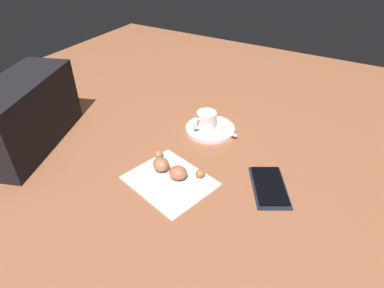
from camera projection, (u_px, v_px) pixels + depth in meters
name	position (u px, v px, depth m)	size (l,w,h in m)	color
ground_plane	(189.00, 156.00, 0.84)	(1.80, 1.80, 0.00)	#995A39
saucer	(210.00, 129.00, 0.94)	(0.14, 0.14, 0.01)	white
espresso_cup	(206.00, 120.00, 0.92)	(0.08, 0.06, 0.05)	white
teaspoon	(210.00, 127.00, 0.93)	(0.02, 0.12, 0.01)	silver
sugar_packet	(216.00, 123.00, 0.95)	(0.07, 0.02, 0.01)	beige
napkin	(170.00, 180.00, 0.76)	(0.16, 0.19, 0.00)	silver
croissant	(171.00, 168.00, 0.77)	(0.08, 0.16, 0.03)	#B57141
cell_phone	(269.00, 186.00, 0.74)	(0.16, 0.13, 0.01)	#1A2331
laptop_bag	(24.00, 115.00, 0.84)	(0.33, 0.13, 0.18)	black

